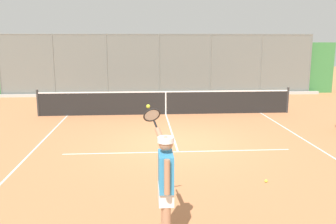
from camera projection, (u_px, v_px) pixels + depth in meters
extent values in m
plane|color=#C67A4C|center=(175.00, 144.00, 10.72)|extent=(60.00, 60.00, 0.00)
cube|color=white|center=(178.00, 152.00, 9.94)|extent=(6.22, 0.05, 0.01)
cube|color=white|center=(311.00, 144.00, 10.67)|extent=(0.05, 9.30, 0.01)
cube|color=white|center=(34.00, 150.00, 10.12)|extent=(0.05, 9.30, 0.01)
cube|color=white|center=(171.00, 129.00, 12.44)|extent=(0.05, 5.12, 0.01)
cylinder|color=slate|center=(310.00, 64.00, 20.42)|extent=(0.07, 0.07, 3.33)
cylinder|color=slate|center=(261.00, 64.00, 20.23)|extent=(0.07, 0.07, 3.33)
cylinder|color=slate|center=(211.00, 65.00, 20.03)|extent=(0.07, 0.07, 3.33)
cylinder|color=slate|center=(159.00, 65.00, 19.83)|extent=(0.07, 0.07, 3.33)
cylinder|color=slate|center=(107.00, 65.00, 19.63)|extent=(0.07, 0.07, 3.33)
cylinder|color=slate|center=(54.00, 65.00, 19.43)|extent=(0.07, 0.07, 3.33)
cylinder|color=slate|center=(159.00, 34.00, 19.51)|extent=(16.99, 0.05, 0.05)
cube|color=slate|center=(159.00, 65.00, 19.83)|extent=(16.99, 0.02, 3.33)
cube|color=#387A3D|center=(159.00, 68.00, 20.51)|extent=(19.99, 0.90, 2.86)
cube|color=#ADADA8|center=(160.00, 94.00, 19.96)|extent=(17.99, 0.18, 0.15)
cylinder|color=#2D2D2D|center=(288.00, 100.00, 15.20)|extent=(0.09, 0.09, 1.07)
cylinder|color=#2D2D2D|center=(38.00, 103.00, 14.48)|extent=(0.09, 0.09, 1.07)
cube|color=black|center=(166.00, 103.00, 14.86)|extent=(10.14, 0.02, 0.91)
cube|color=white|center=(166.00, 92.00, 14.76)|extent=(10.14, 0.04, 0.05)
cube|color=white|center=(166.00, 103.00, 14.86)|extent=(0.05, 0.04, 0.91)
cylinder|color=#A87A5B|center=(166.00, 217.00, 5.31)|extent=(0.13, 0.13, 0.76)
cylinder|color=#A87A5B|center=(165.00, 209.00, 5.56)|extent=(0.13, 0.13, 0.76)
cube|color=white|center=(166.00, 194.00, 5.38)|extent=(0.22, 0.40, 0.26)
cube|color=#338CC6|center=(166.00, 171.00, 5.31)|extent=(0.21, 0.47, 0.55)
cylinder|color=#A87A5B|center=(167.00, 177.00, 5.02)|extent=(0.08, 0.08, 0.51)
cylinder|color=#A87A5B|center=(161.00, 138.00, 5.66)|extent=(0.19, 0.38, 0.29)
sphere|color=#A87A5B|center=(166.00, 144.00, 5.23)|extent=(0.21, 0.21, 0.21)
cylinder|color=white|center=(166.00, 140.00, 5.22)|extent=(0.24, 0.24, 0.08)
cube|color=white|center=(165.00, 140.00, 5.34)|extent=(0.18, 0.19, 0.02)
cylinder|color=black|center=(156.00, 125.00, 5.85)|extent=(0.08, 0.17, 0.13)
torus|color=black|center=(152.00, 115.00, 6.00)|extent=(0.34, 0.26, 0.26)
cylinder|color=silver|center=(152.00, 115.00, 6.00)|extent=(0.28, 0.21, 0.21)
sphere|color=#CCDB33|center=(148.00, 106.00, 6.14)|extent=(0.07, 0.07, 0.07)
sphere|color=#D6E042|center=(266.00, 181.00, 7.81)|extent=(0.07, 0.07, 0.07)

